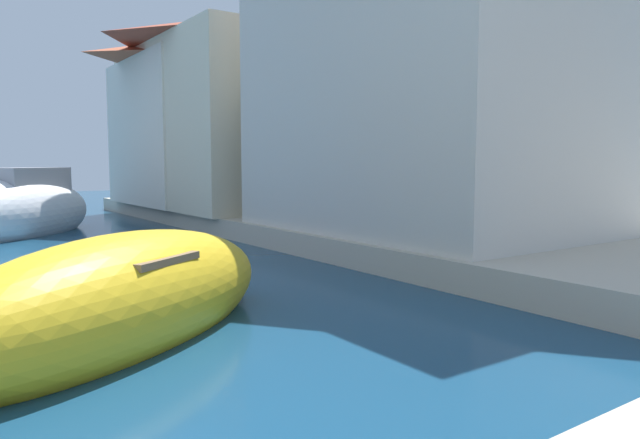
{
  "coord_description": "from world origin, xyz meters",
  "views": [
    {
      "loc": [
        3.35,
        -3.76,
        1.99
      ],
      "look_at": [
        12.52,
        9.35,
        0.43
      ],
      "focal_mm": 32.64,
      "sensor_mm": 36.0,
      "label": 1
    }
  ],
  "objects_px": {
    "waterfront_building_main": "(430,57)",
    "waterfront_building_far": "(217,118)",
    "moored_boat_3": "(15,212)",
    "moored_boat_5": "(123,301)",
    "waterfront_building_annex": "(243,110)",
    "quayside_tree": "(376,104)"
  },
  "relations": [
    {
      "from": "moored_boat_3",
      "to": "waterfront_building_far",
      "type": "relative_size",
      "value": 0.84
    },
    {
      "from": "waterfront_building_annex",
      "to": "waterfront_building_far",
      "type": "height_order",
      "value": "waterfront_building_annex"
    },
    {
      "from": "moored_boat_5",
      "to": "waterfront_building_annex",
      "type": "relative_size",
      "value": 0.58
    },
    {
      "from": "moored_boat_5",
      "to": "waterfront_building_annex",
      "type": "bearing_deg",
      "value": 23.98
    },
    {
      "from": "waterfront_building_annex",
      "to": "waterfront_building_far",
      "type": "relative_size",
      "value": 1.31
    },
    {
      "from": "moored_boat_5",
      "to": "waterfront_building_annex",
      "type": "distance_m",
      "value": 14.67
    },
    {
      "from": "waterfront_building_main",
      "to": "waterfront_building_annex",
      "type": "xyz_separation_m",
      "value": [
        0.0,
        9.0,
        -0.51
      ]
    },
    {
      "from": "waterfront_building_main",
      "to": "quayside_tree",
      "type": "bearing_deg",
      "value": 87.86
    },
    {
      "from": "waterfront_building_far",
      "to": "waterfront_building_annex",
      "type": "bearing_deg",
      "value": -90.0
    },
    {
      "from": "moored_boat_3",
      "to": "waterfront_building_far",
      "type": "distance_m",
      "value": 8.46
    },
    {
      "from": "quayside_tree",
      "to": "waterfront_building_annex",
      "type": "bearing_deg",
      "value": 90.58
    },
    {
      "from": "moored_boat_5",
      "to": "waterfront_building_main",
      "type": "bearing_deg",
      "value": -12.17
    },
    {
      "from": "moored_boat_3",
      "to": "moored_boat_5",
      "type": "relative_size",
      "value": 1.11
    },
    {
      "from": "moored_boat_3",
      "to": "waterfront_building_annex",
      "type": "relative_size",
      "value": 0.64
    },
    {
      "from": "waterfront_building_main",
      "to": "waterfront_building_far",
      "type": "distance_m",
      "value": 11.19
    },
    {
      "from": "moored_boat_5",
      "to": "quayside_tree",
      "type": "relative_size",
      "value": 1.25
    },
    {
      "from": "waterfront_building_annex",
      "to": "waterfront_building_main",
      "type": "bearing_deg",
      "value": -90.0
    },
    {
      "from": "moored_boat_5",
      "to": "waterfront_building_annex",
      "type": "xyz_separation_m",
      "value": [
        7.79,
        11.95,
        3.42
      ]
    },
    {
      "from": "waterfront_building_annex",
      "to": "quayside_tree",
      "type": "height_order",
      "value": "waterfront_building_annex"
    },
    {
      "from": "waterfront_building_main",
      "to": "waterfront_building_far",
      "type": "height_order",
      "value": "waterfront_building_main"
    },
    {
      "from": "moored_boat_3",
      "to": "waterfront_building_main",
      "type": "height_order",
      "value": "waterfront_building_main"
    },
    {
      "from": "moored_boat_5",
      "to": "waterfront_building_annex",
      "type": "height_order",
      "value": "waterfront_building_annex"
    }
  ]
}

